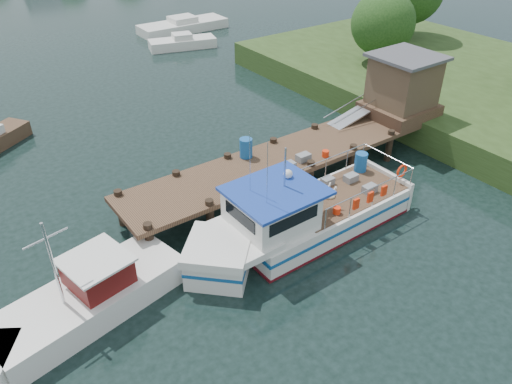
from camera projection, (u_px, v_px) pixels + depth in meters
ground_plane at (254, 194)px, 21.70m from camera, size 160.00×160.00×0.00m
near_shore at (503, 75)px, 28.36m from camera, size 16.00×30.00×7.76m
dock at (366, 111)px, 23.68m from camera, size 16.60×3.00×4.78m
lobster_boat at (297, 219)px, 18.70m from camera, size 10.27×3.10×4.88m
work_boat at (78, 303)px, 15.44m from camera, size 7.50×3.47×3.92m
moored_b at (182, 43)px, 39.15m from camera, size 5.43×3.08×1.14m
moored_c at (183, 25)px, 43.29m from camera, size 7.72×2.72×1.21m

